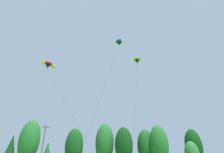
# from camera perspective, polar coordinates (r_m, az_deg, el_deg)

# --- Properties ---
(treeline_tree_b) EXTENTS (4.07, 4.07, 11.24)m
(treeline_tree_b) POSITION_cam_1_polar(r_m,az_deg,el_deg) (64.73, -29.86, -19.62)
(treeline_tree_b) COLOR #472D19
(treeline_tree_b) RESTS_ON ground_plane
(treeline_tree_c) EXTENTS (5.97, 5.97, 15.44)m
(treeline_tree_c) POSITION_cam_1_polar(r_m,az_deg,el_deg) (61.31, -25.04, -18.14)
(treeline_tree_c) COLOR #472D19
(treeline_tree_c) RESTS_ON ground_plane
(treeline_tree_e) EXTENTS (5.29, 5.29, 12.91)m
(treeline_tree_e) POSITION_cam_1_polar(r_m,az_deg,el_deg) (57.49, -12.10, -21.05)
(treeline_tree_e) COLOR #472D19
(treeline_tree_e) RESTS_ON ground_plane
(treeline_tree_f) EXTENTS (5.98, 5.98, 15.49)m
(treeline_tree_f) POSITION_cam_1_polar(r_m,az_deg,el_deg) (61.80, -2.38, -20.50)
(treeline_tree_f) COLOR #472D19
(treeline_tree_f) RESTS_ON ground_plane
(treeline_tree_g) EXTENTS (5.54, 5.54, 13.86)m
(treeline_tree_g) POSITION_cam_1_polar(r_m,az_deg,el_deg) (58.97, 3.81, -21.11)
(treeline_tree_g) COLOR #472D19
(treeline_tree_g) RESTS_ON ground_plane
(treeline_tree_h) EXTENTS (5.45, 5.45, 13.52)m
(treeline_tree_h) POSITION_cam_1_polar(r_m,az_deg,el_deg) (62.28, 10.84, -21.24)
(treeline_tree_h) COLOR #472D19
(treeline_tree_h) RESTS_ON ground_plane
(treeline_tree_i) EXTENTS (5.70, 5.70, 14.44)m
(treeline_tree_i) POSITION_cam_1_polar(r_m,az_deg,el_deg) (60.56, 14.90, -20.16)
(treeline_tree_i) COLOR #472D19
(treeline_tree_i) RESTS_ON ground_plane
(treeline_tree_k) EXTENTS (5.71, 5.71, 14.47)m
(treeline_tree_k) POSITION_cam_1_polar(r_m,az_deg,el_deg) (71.49, 24.77, -19.63)
(treeline_tree_k) COLOR #472D19
(treeline_tree_k) RESTS_ON ground_plane
(utility_pole) EXTENTS (2.20, 0.26, 11.88)m
(utility_pole) POSITION_cam_1_polar(r_m,az_deg,el_deg) (48.73, -21.55, -20.79)
(utility_pole) COLOR brown
(utility_pole) RESTS_ON ground_plane
(parafoil_kite_high_blue_white) EXTENTS (7.58, 9.46, 23.94)m
(parafoil_kite_high_blue_white) POSITION_cam_1_polar(r_m,az_deg,el_deg) (36.10, 2.32, 10.87)
(parafoil_kite_high_blue_white) COLOR blue
(parafoil_kite_mid_red_yellow) EXTENTS (15.52, 15.34, 24.69)m
(parafoil_kite_mid_red_yellow) POSITION_cam_1_polar(r_m,az_deg,el_deg) (47.77, -19.84, 3.52)
(parafoil_kite_mid_red_yellow) COLOR red
(parafoil_kite_far_lime_white) EXTENTS (5.77, 9.32, 22.70)m
(parafoil_kite_far_lime_white) POSITION_cam_1_polar(r_m,az_deg,el_deg) (40.21, 8.07, 5.20)
(parafoil_kite_far_lime_white) COLOR #93D633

